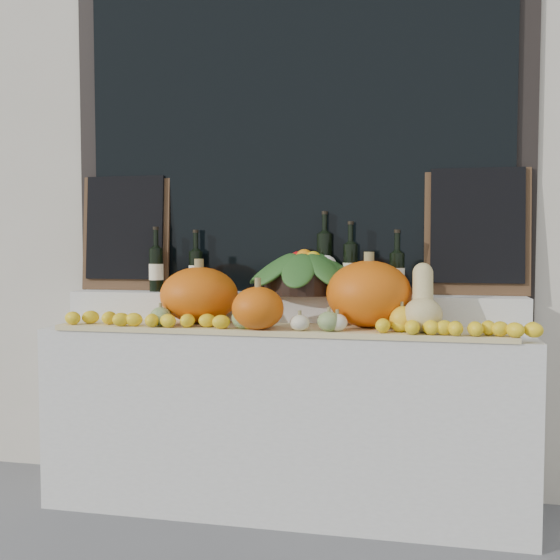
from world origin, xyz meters
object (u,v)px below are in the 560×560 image
object	(u,v)px
pumpkin_left	(199,295)
produce_bowl	(304,272)
pumpkin_right	(369,294)
butternut_squash	(423,305)
wine_bottle_tall	(324,263)

from	to	relation	value
pumpkin_left	produce_bowl	size ratio (longest dim) A/B	0.62
pumpkin_left	pumpkin_right	world-z (taller)	pumpkin_right
butternut_squash	pumpkin_left	bearing A→B (deg)	174.65
pumpkin_right	wine_bottle_tall	xyz separation A→B (m)	(-0.24, 0.26, 0.14)
pumpkin_right	wine_bottle_tall	world-z (taller)	wine_bottle_tall
pumpkin_right	produce_bowl	xyz separation A→B (m)	(-0.33, 0.19, 0.09)
butternut_squash	pumpkin_right	bearing A→B (deg)	156.27
pumpkin_right	butternut_squash	xyz separation A→B (m)	(0.24, -0.11, -0.04)
produce_bowl	wine_bottle_tall	xyz separation A→B (m)	(0.09, 0.07, 0.05)
pumpkin_right	butternut_squash	bearing A→B (deg)	-23.73
pumpkin_right	wine_bottle_tall	distance (m)	0.38
pumpkin_left	produce_bowl	bearing A→B (deg)	22.02
butternut_squash	wine_bottle_tall	world-z (taller)	wine_bottle_tall
pumpkin_right	butternut_squash	distance (m)	0.27
pumpkin_left	pumpkin_right	bearing A→B (deg)	0.47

